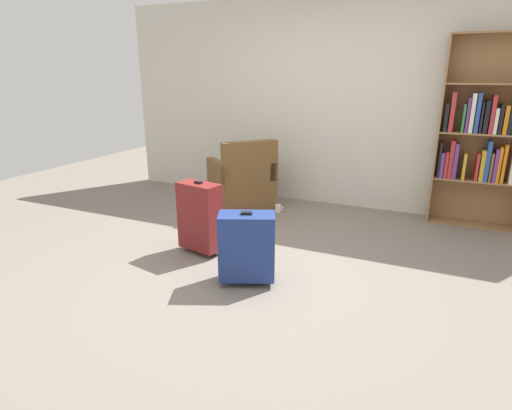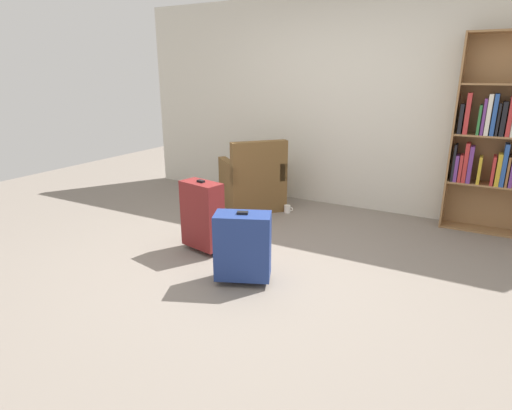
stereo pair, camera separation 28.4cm
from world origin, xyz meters
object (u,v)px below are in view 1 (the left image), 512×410
at_px(armchair, 242,184).
at_px(suitcase_dark_red, 200,216).
at_px(suitcase_navy_blue, 247,246).
at_px(mug, 278,208).
at_px(bookshelf, 485,136).

xyz_separation_m(armchair, suitcase_dark_red, (0.26, -1.45, 0.06)).
bearing_deg(armchair, suitcase_dark_red, -79.91).
relative_size(suitcase_navy_blue, suitcase_dark_red, 0.87).
bearing_deg(suitcase_navy_blue, mug, 103.45).
distance_m(armchair, suitcase_navy_blue, 2.04).
xyz_separation_m(armchair, mug, (0.49, 0.02, -0.27)).
distance_m(bookshelf, suitcase_navy_blue, 3.00).
xyz_separation_m(bookshelf, suitcase_dark_red, (-2.43, -1.97, -0.65)).
bearing_deg(bookshelf, suitcase_navy_blue, -127.00).
xyz_separation_m(suitcase_navy_blue, suitcase_dark_red, (-0.67, 0.37, 0.05)).
relative_size(mug, suitcase_dark_red, 0.17).
height_order(bookshelf, suitcase_dark_red, bookshelf).
height_order(mug, suitcase_navy_blue, suitcase_navy_blue).
bearing_deg(armchair, suitcase_navy_blue, -62.93).
relative_size(bookshelf, suitcase_navy_blue, 3.35).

